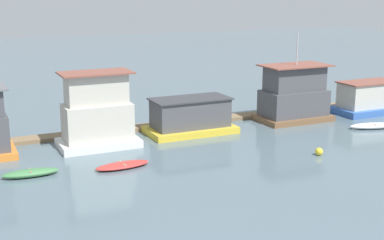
# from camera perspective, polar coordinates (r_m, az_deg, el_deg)

# --- Properties ---
(ground_plane) EXTENTS (200.00, 200.00, 0.00)m
(ground_plane) POSITION_cam_1_polar(r_m,az_deg,el_deg) (44.47, -0.54, -1.48)
(ground_plane) COLOR slate
(dock_walkway) EXTENTS (51.00, 1.65, 0.30)m
(dock_walkway) POSITION_cam_1_polar(r_m,az_deg,el_deg) (47.13, -2.06, -0.42)
(dock_walkway) COLOR #846B4C
(dock_walkway) RESTS_ON ground_plane
(houseboat_white) EXTENTS (5.99, 3.65, 5.74)m
(houseboat_white) POSITION_cam_1_polar(r_m,az_deg,el_deg) (40.92, -10.07, 0.60)
(houseboat_white) COLOR white
(houseboat_white) RESTS_ON ground_plane
(houseboat_yellow) EXTENTS (7.31, 4.03, 2.95)m
(houseboat_yellow) POSITION_cam_1_polar(r_m,az_deg,el_deg) (44.52, -0.18, 0.35)
(houseboat_yellow) COLOR gold
(houseboat_yellow) RESTS_ON ground_plane
(houseboat_brown) EXTENTS (6.53, 3.97, 7.99)m
(houseboat_brown) POSITION_cam_1_polar(r_m,az_deg,el_deg) (49.45, 10.81, 2.57)
(houseboat_brown) COLOR brown
(houseboat_brown) RESTS_ON ground_plane
(houseboat_blue) EXTENTS (6.68, 3.79, 3.08)m
(houseboat_blue) POSITION_cam_1_polar(r_m,az_deg,el_deg) (54.60, 18.25, 2.20)
(houseboat_blue) COLOR #3866B7
(houseboat_blue) RESTS_ON ground_plane
(dinghy_green) EXTENTS (3.61, 1.28, 0.49)m
(dinghy_green) POSITION_cam_1_polar(r_m,az_deg,el_deg) (35.88, -16.85, -5.43)
(dinghy_green) COLOR #47844C
(dinghy_green) RESTS_ON ground_plane
(dinghy_red) EXTENTS (3.86, 1.63, 0.36)m
(dinghy_red) POSITION_cam_1_polar(r_m,az_deg,el_deg) (36.33, -7.42, -4.81)
(dinghy_red) COLOR red
(dinghy_red) RESTS_ON ground_plane
(dinghy_white) EXTENTS (4.31, 2.29, 0.50)m
(dinghy_white) POSITION_cam_1_polar(r_m,az_deg,el_deg) (48.62, 18.71, -0.59)
(dinghy_white) COLOR white
(dinghy_white) RESTS_ON ground_plane
(mooring_post_near_right) EXTENTS (0.23, 0.23, 2.14)m
(mooring_post_near_right) POSITION_cam_1_polar(r_m,az_deg,el_deg) (47.14, 1.70, 0.73)
(mooring_post_near_right) COLOR brown
(mooring_post_near_right) RESTS_ON ground_plane
(buoy_yellow) EXTENTS (0.57, 0.57, 0.57)m
(buoy_yellow) POSITION_cam_1_polar(r_m,az_deg,el_deg) (39.75, 13.40, -3.29)
(buoy_yellow) COLOR yellow
(buoy_yellow) RESTS_ON ground_plane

